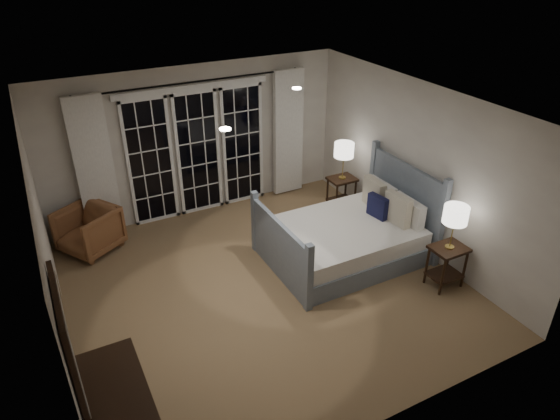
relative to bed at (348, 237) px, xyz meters
name	(u,v)px	position (x,y,z in m)	size (l,w,h in m)	color
floor	(264,286)	(-1.42, -0.09, -0.32)	(5.00, 5.00, 0.00)	olive
ceiling	(261,109)	(-1.42, -0.09, 2.18)	(5.00, 5.00, 0.00)	white
wall_left	(49,259)	(-3.92, -0.09, 0.93)	(0.02, 5.00, 2.50)	silver
wall_right	(417,168)	(1.08, -0.09, 0.93)	(0.02, 5.00, 2.50)	silver
wall_back	(197,141)	(-1.42, 2.41, 0.93)	(5.00, 0.02, 2.50)	silver
wall_front	(389,328)	(-1.42, -2.59, 0.93)	(5.00, 0.02, 2.50)	silver
french_doors	(198,151)	(-1.42, 2.37, 0.77)	(2.50, 0.04, 2.20)	black
curtain_rod	(193,82)	(-1.42, 2.31, 1.93)	(0.03, 0.03, 3.50)	black
curtain_left	(95,169)	(-3.07, 2.29, 0.83)	(0.55, 0.10, 2.25)	white
curtain_right	(288,133)	(0.23, 2.29, 0.83)	(0.55, 0.10, 2.25)	white
downlight_a	(297,88)	(-0.62, 0.51, 2.17)	(0.12, 0.12, 0.01)	white
downlight_b	(225,129)	(-2.02, -0.49, 2.17)	(0.12, 0.12, 0.01)	white
bed	(348,237)	(0.00, 0.00, 0.00)	(2.20, 1.57, 1.28)	slate
nightstand_left	(447,261)	(0.77, -1.20, 0.07)	(0.47, 0.37, 0.61)	black
nightstand_right	(341,189)	(0.73, 1.27, 0.06)	(0.45, 0.36, 0.59)	black
lamp_left	(456,215)	(0.77, -1.20, 0.78)	(0.32, 0.32, 0.62)	tan
lamp_right	(344,150)	(0.73, 1.27, 0.78)	(0.33, 0.33, 0.64)	tan
armchair	(89,230)	(-3.35, 1.93, 0.03)	(0.75, 0.77, 0.70)	brown
mirror	(70,346)	(-3.88, -1.89, 1.23)	(0.05, 0.85, 1.00)	black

